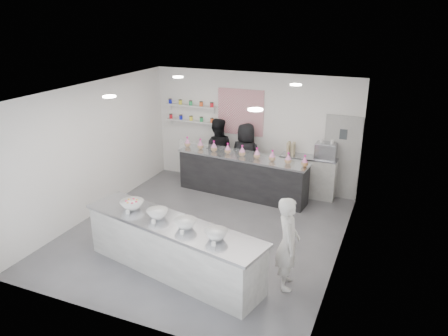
# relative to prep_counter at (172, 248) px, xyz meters

# --- Properties ---
(floor) EXTENTS (6.00, 6.00, 0.00)m
(floor) POSITION_rel_prep_counter_xyz_m (-0.10, 1.55, -0.49)
(floor) COLOR #515156
(floor) RESTS_ON ground
(ceiling) EXTENTS (6.00, 6.00, 0.00)m
(ceiling) POSITION_rel_prep_counter_xyz_m (-0.10, 1.55, 2.51)
(ceiling) COLOR white
(ceiling) RESTS_ON floor
(back_wall) EXTENTS (5.50, 0.00, 5.50)m
(back_wall) POSITION_rel_prep_counter_xyz_m (-0.10, 4.55, 1.01)
(back_wall) COLOR white
(back_wall) RESTS_ON floor
(left_wall) EXTENTS (0.00, 6.00, 6.00)m
(left_wall) POSITION_rel_prep_counter_xyz_m (-2.85, 1.55, 1.01)
(left_wall) COLOR white
(left_wall) RESTS_ON floor
(right_wall) EXTENTS (0.00, 6.00, 6.00)m
(right_wall) POSITION_rel_prep_counter_xyz_m (2.65, 1.55, 1.01)
(right_wall) COLOR white
(right_wall) RESTS_ON floor
(back_door) EXTENTS (0.88, 0.04, 2.10)m
(back_door) POSITION_rel_prep_counter_xyz_m (2.20, 4.52, 0.56)
(back_door) COLOR #999996
(back_door) RESTS_ON floor
(pattern_panel) EXTENTS (1.25, 0.03, 1.20)m
(pattern_panel) POSITION_rel_prep_counter_xyz_m (-0.45, 4.53, 1.46)
(pattern_panel) COLOR #AF2B43
(pattern_panel) RESTS_ON back_wall
(jar_shelf_lower) EXTENTS (1.45, 0.22, 0.04)m
(jar_shelf_lower) POSITION_rel_prep_counter_xyz_m (-1.85, 4.45, 1.11)
(jar_shelf_lower) COLOR silver
(jar_shelf_lower) RESTS_ON back_wall
(jar_shelf_upper) EXTENTS (1.45, 0.22, 0.04)m
(jar_shelf_upper) POSITION_rel_prep_counter_xyz_m (-1.85, 4.45, 1.53)
(jar_shelf_upper) COLOR silver
(jar_shelf_upper) RESTS_ON back_wall
(preserve_jars) EXTENTS (1.45, 0.10, 0.56)m
(preserve_jars) POSITION_rel_prep_counter_xyz_m (-1.85, 4.43, 1.39)
(preserve_jars) COLOR red
(preserve_jars) RESTS_ON jar_shelf_lower
(downlight_0) EXTENTS (0.24, 0.24, 0.02)m
(downlight_0) POSITION_rel_prep_counter_xyz_m (-1.50, 0.55, 2.49)
(downlight_0) COLOR white
(downlight_0) RESTS_ON ceiling
(downlight_1) EXTENTS (0.24, 0.24, 0.02)m
(downlight_1) POSITION_rel_prep_counter_xyz_m (1.30, 0.55, 2.49)
(downlight_1) COLOR white
(downlight_1) RESTS_ON ceiling
(downlight_2) EXTENTS (0.24, 0.24, 0.02)m
(downlight_2) POSITION_rel_prep_counter_xyz_m (-1.50, 3.15, 2.49)
(downlight_2) COLOR white
(downlight_2) RESTS_ON ceiling
(downlight_3) EXTENTS (0.24, 0.24, 0.02)m
(downlight_3) POSITION_rel_prep_counter_xyz_m (1.30, 3.15, 2.49)
(downlight_3) COLOR white
(downlight_3) RESTS_ON ceiling
(prep_counter) EXTENTS (3.69, 1.60, 0.98)m
(prep_counter) POSITION_rel_prep_counter_xyz_m (0.00, 0.00, 0.00)
(prep_counter) COLOR #999995
(prep_counter) RESTS_ON floor
(back_bar) EXTENTS (3.43, 0.94, 1.05)m
(back_bar) POSITION_rel_prep_counter_xyz_m (-0.08, 3.69, 0.03)
(back_bar) COLOR black
(back_bar) RESTS_ON floor
(sneeze_guard) EXTENTS (3.32, 0.33, 0.29)m
(sneeze_guard) POSITION_rel_prep_counter_xyz_m (-0.11, 3.40, 0.70)
(sneeze_guard) COLOR white
(sneeze_guard) RESTS_ON back_bar
(espresso_ledge) EXTENTS (1.40, 0.44, 1.04)m
(espresso_ledge) POSITION_rel_prep_counter_xyz_m (1.45, 4.33, 0.03)
(espresso_ledge) COLOR #999995
(espresso_ledge) RESTS_ON floor
(espresso_machine) EXTENTS (0.51, 0.35, 0.39)m
(espresso_machine) POSITION_rel_prep_counter_xyz_m (1.85, 4.33, 0.74)
(espresso_machine) COLOR #93969E
(espresso_machine) RESTS_ON espresso_ledge
(cup_stacks) EXTENTS (0.24, 0.24, 0.31)m
(cup_stacks) POSITION_rel_prep_counter_xyz_m (0.98, 4.33, 0.70)
(cup_stacks) COLOR tan
(cup_stacks) RESTS_ON espresso_ledge
(prep_bowls) EXTENTS (2.39, 1.00, 0.16)m
(prep_bowls) POSITION_rel_prep_counter_xyz_m (0.00, 0.00, 0.57)
(prep_bowls) COLOR white
(prep_bowls) RESTS_ON prep_counter
(label_cards) EXTENTS (2.01, 0.04, 0.07)m
(label_cards) POSITION_rel_prep_counter_xyz_m (0.11, -0.50, 0.53)
(label_cards) COLOR white
(label_cards) RESTS_ON prep_counter
(cookie_bags) EXTENTS (3.36, 0.48, 0.28)m
(cookie_bags) POSITION_rel_prep_counter_xyz_m (-0.08, 3.69, 0.70)
(cookie_bags) COLOR #FB7CCC
(cookie_bags) RESTS_ON back_bar
(woman_prep) EXTENTS (0.55, 0.69, 1.64)m
(woman_prep) POSITION_rel_prep_counter_xyz_m (1.99, 0.38, 0.33)
(woman_prep) COLOR silver
(woman_prep) RESTS_ON floor
(staff_left) EXTENTS (1.06, 0.94, 1.82)m
(staff_left) POSITION_rel_prep_counter_xyz_m (-0.96, 4.15, 0.42)
(staff_left) COLOR black
(staff_left) RESTS_ON floor
(staff_right) EXTENTS (0.89, 0.61, 1.77)m
(staff_right) POSITION_rel_prep_counter_xyz_m (-0.15, 4.15, 0.39)
(staff_right) COLOR black
(staff_right) RESTS_ON floor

